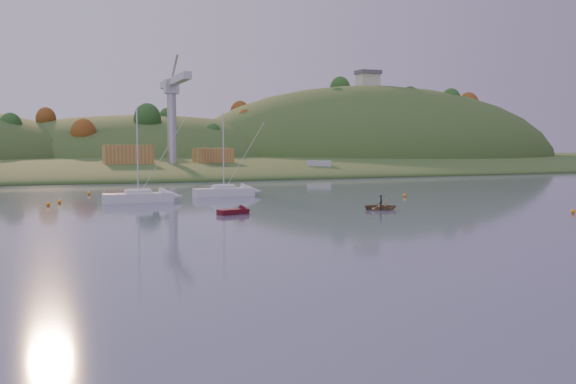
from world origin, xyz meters
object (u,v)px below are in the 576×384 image
object	(u,v)px
sailboat_far	(224,191)
red_tender	(239,211)
canoe	(381,206)
sailboat_near	(138,196)

from	to	relation	value
sailboat_far	red_tender	world-z (taller)	sailboat_far
sailboat_far	red_tender	distance (m)	23.05
sailboat_far	red_tender	bearing A→B (deg)	-102.30
sailboat_far	canoe	world-z (taller)	sailboat_far
sailboat_near	sailboat_far	bearing A→B (deg)	19.61
sailboat_near	red_tender	size ratio (longest dim) A/B	2.96
sailboat_near	red_tender	bearing A→B (deg)	-67.79
sailboat_near	canoe	distance (m)	30.93
sailboat_near	red_tender	distance (m)	19.15
canoe	sailboat_near	bearing A→B (deg)	71.77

